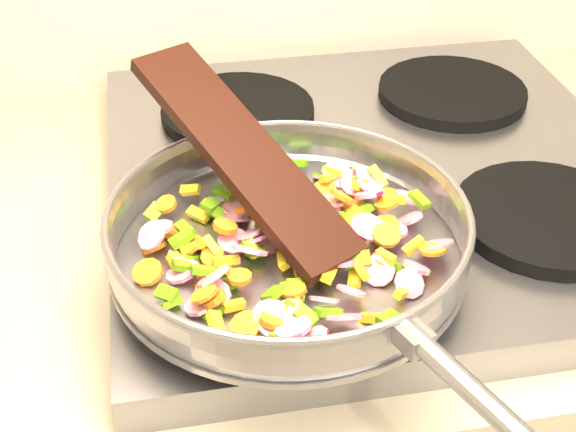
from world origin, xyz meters
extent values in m
cube|color=#939399|center=(-0.70, 1.67, 0.92)|extent=(0.60, 0.60, 0.04)
cylinder|color=black|center=(-0.84, 1.52, 0.95)|extent=(0.19, 0.19, 0.02)
cylinder|color=black|center=(-0.56, 1.52, 0.95)|extent=(0.19, 0.19, 0.02)
cylinder|color=black|center=(-0.84, 1.81, 0.95)|extent=(0.19, 0.19, 0.02)
cylinder|color=black|center=(-0.56, 1.81, 0.95)|extent=(0.19, 0.19, 0.02)
cylinder|color=#9E9EA5|center=(-0.83, 1.50, 0.96)|extent=(0.33, 0.33, 0.01)
torus|color=#9E9EA5|center=(-0.83, 1.50, 0.99)|extent=(0.37, 0.37, 0.05)
torus|color=#9E9EA5|center=(-0.83, 1.50, 1.01)|extent=(0.33, 0.33, 0.01)
cylinder|color=#9E9EA5|center=(-0.74, 1.26, 1.00)|extent=(0.09, 0.18, 0.02)
cube|color=#9E9EA5|center=(-0.77, 1.34, 1.00)|extent=(0.03, 0.04, 0.02)
cylinder|color=orange|center=(-0.89, 1.45, 0.98)|extent=(0.02, 0.02, 0.01)
cube|color=#559811|center=(-0.82, 1.58, 0.97)|extent=(0.02, 0.03, 0.01)
cube|color=yellow|center=(-0.82, 1.48, 0.98)|extent=(0.02, 0.02, 0.02)
cylinder|color=#C01252|center=(-0.85, 1.54, 0.98)|extent=(0.03, 0.03, 0.01)
cylinder|color=#C01252|center=(-0.87, 1.61, 0.96)|extent=(0.04, 0.04, 0.01)
cube|color=#559811|center=(-0.86, 1.43, 0.98)|extent=(0.03, 0.03, 0.01)
cube|color=yellow|center=(-0.78, 1.39, 0.97)|extent=(0.02, 0.02, 0.02)
cylinder|color=#C01252|center=(-0.74, 1.57, 0.98)|extent=(0.04, 0.04, 0.01)
cylinder|color=#C01252|center=(-0.76, 1.59, 0.98)|extent=(0.04, 0.04, 0.02)
cylinder|color=#C01252|center=(-0.82, 1.41, 0.98)|extent=(0.03, 0.02, 0.02)
cylinder|color=#C01252|center=(-0.76, 1.50, 0.98)|extent=(0.05, 0.05, 0.01)
cylinder|color=orange|center=(-0.94, 1.55, 0.97)|extent=(0.03, 0.03, 0.02)
cube|color=#559811|center=(-0.89, 1.55, 0.97)|extent=(0.03, 0.02, 0.02)
cube|color=#559811|center=(-0.84, 1.43, 0.97)|extent=(0.03, 0.02, 0.02)
cube|color=#559811|center=(-0.80, 1.57, 0.97)|extent=(0.01, 0.02, 0.01)
cylinder|color=orange|center=(-0.86, 1.39, 0.98)|extent=(0.03, 0.03, 0.02)
cylinder|color=orange|center=(-0.77, 1.55, 0.99)|extent=(0.03, 0.03, 0.02)
cylinder|color=orange|center=(-0.89, 1.52, 0.99)|extent=(0.03, 0.03, 0.01)
cube|color=#559811|center=(-0.82, 1.63, 0.98)|extent=(0.03, 0.02, 0.01)
cube|color=#559811|center=(-0.82, 1.39, 0.98)|extent=(0.03, 0.02, 0.02)
cylinder|color=#C01252|center=(-0.79, 1.46, 0.98)|extent=(0.04, 0.04, 0.02)
cube|color=#559811|center=(-0.82, 1.62, 0.98)|extent=(0.02, 0.02, 0.01)
cylinder|color=#C01252|center=(-0.74, 1.58, 0.98)|extent=(0.03, 0.03, 0.02)
cube|color=yellow|center=(-0.76, 1.53, 0.98)|extent=(0.02, 0.02, 0.02)
cylinder|color=orange|center=(-0.92, 1.51, 0.97)|extent=(0.03, 0.03, 0.02)
cube|color=#559811|center=(-0.92, 1.47, 0.98)|extent=(0.02, 0.01, 0.02)
cube|color=#559811|center=(-0.84, 1.44, 0.97)|extent=(0.02, 0.02, 0.01)
cylinder|color=#C01252|center=(-0.79, 1.55, 0.97)|extent=(0.03, 0.03, 0.02)
cube|color=yellow|center=(-0.78, 1.45, 0.97)|extent=(0.02, 0.03, 0.02)
cube|color=#559811|center=(-0.77, 1.39, 0.97)|extent=(0.02, 0.02, 0.01)
cube|color=#559811|center=(-0.81, 1.58, 0.99)|extent=(0.02, 0.03, 0.02)
cylinder|color=orange|center=(-0.79, 1.49, 0.97)|extent=(0.03, 0.03, 0.02)
cube|color=yellow|center=(-0.75, 1.57, 0.98)|extent=(0.02, 0.02, 0.01)
cube|color=yellow|center=(-0.77, 1.59, 0.97)|extent=(0.02, 0.01, 0.01)
cube|color=#559811|center=(-0.93, 1.52, 0.98)|extent=(0.03, 0.02, 0.01)
cylinder|color=#C01252|center=(-0.81, 1.39, 0.98)|extent=(0.04, 0.04, 0.03)
cube|color=#559811|center=(-0.91, 1.57, 0.97)|extent=(0.02, 0.02, 0.01)
cube|color=yellow|center=(-0.90, 1.51, 0.97)|extent=(0.02, 0.02, 0.02)
cylinder|color=orange|center=(-0.84, 1.43, 0.98)|extent=(0.03, 0.03, 0.01)
cylinder|color=#C01252|center=(-0.78, 1.53, 0.96)|extent=(0.03, 0.04, 0.01)
cube|color=#559811|center=(-0.77, 1.48, 0.97)|extent=(0.02, 0.02, 0.01)
cube|color=#559811|center=(-0.93, 1.53, 0.98)|extent=(0.02, 0.03, 0.01)
cylinder|color=orange|center=(-0.96, 1.53, 0.96)|extent=(0.03, 0.03, 0.02)
cylinder|color=orange|center=(-0.71, 1.46, 0.98)|extent=(0.04, 0.03, 0.01)
cube|color=yellow|center=(-0.73, 1.57, 0.99)|extent=(0.02, 0.03, 0.02)
cube|color=yellow|center=(-0.74, 1.57, 0.98)|extent=(0.02, 0.02, 0.01)
cylinder|color=#C01252|center=(-0.86, 1.39, 0.98)|extent=(0.05, 0.05, 0.01)
cylinder|color=orange|center=(-0.88, 1.53, 0.97)|extent=(0.02, 0.02, 0.01)
cube|color=yellow|center=(-0.94, 1.49, 0.97)|extent=(0.02, 0.03, 0.02)
cylinder|color=orange|center=(-0.96, 1.49, 0.97)|extent=(0.04, 0.04, 0.02)
cube|color=#559811|center=(-0.86, 1.60, 0.98)|extent=(0.02, 0.03, 0.02)
cylinder|color=#C01252|center=(-0.95, 1.53, 0.98)|extent=(0.04, 0.04, 0.01)
cube|color=yellow|center=(-0.92, 1.51, 0.97)|extent=(0.03, 0.01, 0.01)
cylinder|color=#C01252|center=(-0.78, 1.56, 0.98)|extent=(0.05, 0.05, 0.02)
cylinder|color=#C01252|center=(-0.75, 1.58, 0.98)|extent=(0.03, 0.03, 0.02)
cylinder|color=#C01252|center=(-0.88, 1.51, 0.97)|extent=(0.03, 0.03, 0.02)
cube|color=#559811|center=(-0.95, 1.57, 0.97)|extent=(0.02, 0.02, 0.02)
cylinder|color=#C01252|center=(-0.86, 1.51, 0.98)|extent=(0.04, 0.03, 0.02)
cube|color=yellow|center=(-0.83, 1.58, 0.97)|extent=(0.02, 0.02, 0.02)
cube|color=#559811|center=(-0.90, 1.56, 0.98)|extent=(0.02, 0.02, 0.01)
cylinder|color=orange|center=(-0.89, 1.40, 0.97)|extent=(0.04, 0.04, 0.02)
cylinder|color=orange|center=(-0.73, 1.53, 0.98)|extent=(0.04, 0.04, 0.01)
cylinder|color=orange|center=(-0.91, 1.43, 0.98)|extent=(0.02, 0.02, 0.02)
cylinder|color=#C01252|center=(-0.93, 1.48, 0.97)|extent=(0.04, 0.04, 0.02)
cube|color=yellow|center=(-0.82, 1.47, 0.97)|extent=(0.02, 0.01, 0.01)
cube|color=#559811|center=(-0.79, 1.55, 0.98)|extent=(0.02, 0.03, 0.02)
cube|color=#559811|center=(-0.85, 1.52, 0.98)|extent=(0.02, 0.02, 0.01)
cylinder|color=#C01252|center=(-0.84, 1.37, 0.98)|extent=(0.04, 0.04, 0.02)
cube|color=yellow|center=(-0.81, 1.55, 0.97)|extent=(0.02, 0.02, 0.01)
cube|color=yellow|center=(-0.91, 1.39, 0.98)|extent=(0.01, 0.02, 0.01)
cube|color=yellow|center=(-0.85, 1.40, 0.97)|extent=(0.02, 0.02, 0.01)
cube|color=#559811|center=(-0.91, 1.43, 0.97)|extent=(0.02, 0.02, 0.01)
cylinder|color=#C01252|center=(-0.73, 1.50, 0.97)|extent=(0.03, 0.03, 0.01)
cylinder|color=orange|center=(-0.76, 1.46, 0.97)|extent=(0.02, 0.03, 0.03)
cylinder|color=#C01252|center=(-0.74, 1.55, 0.98)|extent=(0.04, 0.04, 0.02)
cylinder|color=#C01252|center=(-0.86, 1.39, 0.97)|extent=(0.04, 0.05, 0.03)
cylinder|color=#C01252|center=(-0.91, 1.44, 0.97)|extent=(0.04, 0.04, 0.03)
cube|color=yellow|center=(-0.87, 1.63, 0.98)|extent=(0.02, 0.03, 0.02)
cylinder|color=orange|center=(-0.91, 1.47, 0.97)|extent=(0.03, 0.02, 0.02)
cube|color=#559811|center=(-0.79, 1.55, 0.97)|extent=(0.02, 0.02, 0.02)
cylinder|color=orange|center=(-0.76, 1.46, 0.98)|extent=(0.03, 0.03, 0.02)
cylinder|color=#C01252|center=(-0.85, 1.38, 0.98)|extent=(0.03, 0.03, 0.02)
cube|color=yellow|center=(-0.75, 1.45, 0.98)|extent=(0.02, 0.02, 0.01)
cylinder|color=orange|center=(-0.81, 1.52, 0.97)|extent=(0.03, 0.03, 0.02)
cylinder|color=#C01252|center=(-0.74, 1.42, 0.97)|extent=(0.04, 0.03, 0.03)
cube|color=yellow|center=(-0.85, 1.41, 0.97)|extent=(0.03, 0.02, 0.01)
cylinder|color=orange|center=(-0.92, 1.52, 0.97)|extent=(0.03, 0.03, 0.02)
cylinder|color=orange|center=(-0.72, 1.54, 0.98)|extent=(0.03, 0.03, 0.01)
cylinder|color=orange|center=(-0.84, 1.59, 0.97)|extent=(0.03, 0.03, 0.01)
cube|color=#559811|center=(-0.88, 1.57, 0.99)|extent=(0.02, 0.03, 0.01)
cylinder|color=#C01252|center=(-0.76, 1.45, 0.97)|extent=(0.04, 0.03, 0.03)
cylinder|color=#C01252|center=(-0.73, 1.44, 0.97)|extent=(0.04, 0.04, 0.02)
cube|color=yellow|center=(-0.81, 1.44, 0.98)|extent=(0.02, 0.02, 0.01)
cylinder|color=orange|center=(-0.74, 1.51, 0.97)|extent=(0.04, 0.04, 0.01)
cube|color=yellow|center=(-0.90, 1.57, 0.98)|extent=(0.02, 0.02, 0.01)
cylinder|color=orange|center=(-0.87, 1.54, 0.99)|extent=(0.02, 0.02, 0.02)
cylinder|color=#C01252|center=(-0.82, 1.51, 0.98)|extent=(0.05, 0.04, 0.03)
cube|color=#559811|center=(-0.74, 1.45, 0.97)|extent=(0.02, 0.02, 0.01)
cylinder|color=#C01252|center=(-0.87, 1.51, 0.98)|extent=(0.03, 0.03, 0.02)
cube|color=yellow|center=(-0.72, 1.47, 0.98)|extent=(0.02, 0.01, 0.02)
cube|color=#559811|center=(-0.75, 1.53, 0.98)|extent=(0.02, 0.02, 0.02)
cube|color=#559811|center=(-0.90, 1.46, 0.97)|extent=(0.02, 0.02, 0.01)
cylinder|color=orange|center=(-0.83, 1.46, 0.97)|extent=(0.03, 0.03, 0.01)
cylinder|color=#C01252|center=(-0.71, 1.54, 0.98)|extent=(0.03, 0.04, 0.01)
cylinder|color=#C01252|center=(-0.85, 1.41, 0.97)|extent=(0.03, 0.03, 0.02)
cube|color=yellow|center=(-0.90, 1.48, 0.97)|extent=(0.02, 0.02, 0.02)
cube|color=yellow|center=(-0.80, 1.51, 0.97)|extent=(0.02, 0.02, 0.01)
cylinder|color=orange|center=(-0.92, 1.43, 0.98)|extent=(0.03, 0.04, 0.02)
cylinder|color=#C01252|center=(-0.87, 1.58, 0.97)|extent=(0.04, 0.04, 0.03)
cube|color=yellow|center=(-0.86, 1.38, 0.98)|extent=(0.02, 0.02, 0.01)
cylinder|color=#C01252|center=(-0.70, 1.47, 0.98)|extent=(0.04, 0.04, 0.02)
cylinder|color=orange|center=(-0.73, 1.58, 0.98)|extent=(0.03, 0.03, 0.01)
cylinder|color=#C01252|center=(-0.87, 1.48, 0.98)|extent=(0.04, 0.04, 0.03)
cube|color=yellow|center=(-0.78, 1.44, 0.98)|extent=(0.01, 0.02, 0.01)
cube|color=#559811|center=(-0.93, 1.48, 0.97)|extent=(0.02, 0.01, 0.01)
cube|color=#559811|center=(-0.87, 1.60, 0.98)|extent=(0.01, 0.02, 0.01)
cube|color=#559811|center=(-0.74, 1.59, 0.97)|extent=(0.03, 0.03, 0.01)
cube|color=#559811|center=(-0.77, 1.61, 0.97)|extent=(0.02, 0.03, 0.02)
cube|color=yellow|center=(-0.75, 1.41, 0.97)|extent=(0.02, 0.02, 0.02)
cube|color=#559811|center=(-0.87, 1.50, 0.97)|extent=(0.02, 0.02, 0.01)
cube|color=#559811|center=(-0.93, 1.51, 0.97)|extent=(0.03, 0.02, 0.01)
cylinder|color=orange|center=(-0.74, 1.48, 0.98)|extent=(0.03, 0.03, 0.01)
cube|color=yellow|center=(-0.77, 1.59, 0.98)|extent=(0.02, 0.02, 0.01)
cylinder|color=#C01252|center=(-0.96, 1.52, 0.98)|extent=(0.03, 0.03, 0.03)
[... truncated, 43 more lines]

